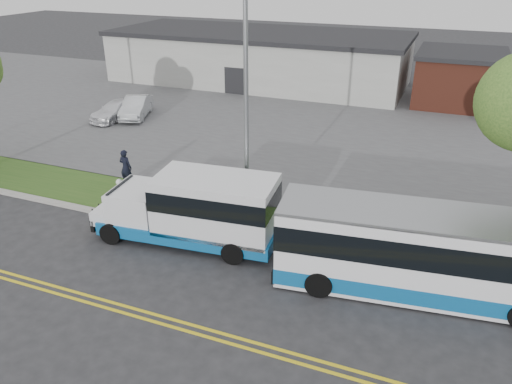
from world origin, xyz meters
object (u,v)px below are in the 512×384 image
at_px(pedestrian, 126,167).
at_px(shuttle_bus, 198,207).
at_px(parked_car_a, 136,107).
at_px(parked_car_b, 116,110).
at_px(transit_bus, 439,255).
at_px(streetlight_near, 245,102).

bearing_deg(pedestrian, shuttle_bus, 152.05).
xyz_separation_m(parked_car_a, parked_car_b, (-0.99, -0.91, -0.09)).
bearing_deg(transit_bus, parked_car_a, 140.44).
bearing_deg(shuttle_bus, pedestrian, 144.31).
bearing_deg(parked_car_b, shuttle_bus, -37.04).
relative_size(streetlight_near, pedestrian, 5.32).
distance_m(streetlight_near, parked_car_a, 17.49).
bearing_deg(pedestrian, streetlight_near, 171.69).
xyz_separation_m(shuttle_bus, transit_bus, (8.81, -0.07, -0.02)).
height_order(parked_car_a, parked_car_b, parked_car_a).
distance_m(transit_bus, pedestrian, 14.95).
bearing_deg(shuttle_bus, parked_car_a, 126.44).
distance_m(shuttle_bus, transit_bus, 8.81).
distance_m(streetlight_near, shuttle_bus, 4.40).
distance_m(parked_car_a, parked_car_b, 1.35).
height_order(transit_bus, parked_car_a, transit_bus).
xyz_separation_m(transit_bus, pedestrian, (-14.55, 3.40, -0.49)).
bearing_deg(pedestrian, parked_car_a, -56.09).
bearing_deg(parked_car_b, transit_bus, -22.94).
bearing_deg(streetlight_near, shuttle_bus, -118.72).
height_order(shuttle_bus, pedestrian, shuttle_bus).
distance_m(pedestrian, parked_car_b, 11.25).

